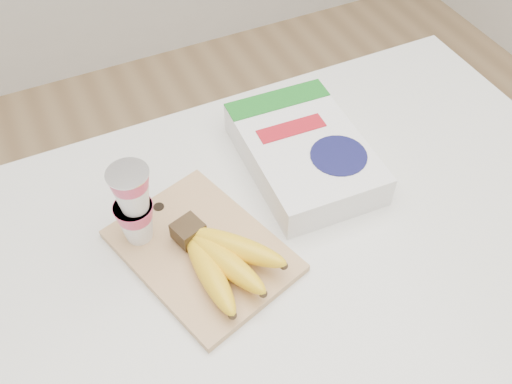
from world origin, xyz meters
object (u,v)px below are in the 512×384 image
(bananas, at_px, (221,259))
(yogurt_stack, at_px, (133,204))
(table, at_px, (278,368))
(cutting_board, at_px, (202,251))
(cereal_box, at_px, (304,152))

(bananas, relative_size, yogurt_stack, 1.32)
(table, xyz_separation_m, yogurt_stack, (-0.22, 0.13, 0.58))
(bananas, bearing_deg, cutting_board, 107.19)
(cutting_board, relative_size, cereal_box, 0.94)
(yogurt_stack, bearing_deg, cereal_box, 7.04)
(yogurt_stack, bearing_deg, table, -30.33)
(table, distance_m, cutting_board, 0.51)
(bananas, height_order, cereal_box, bananas)
(cutting_board, relative_size, bananas, 1.42)
(yogurt_stack, xyz_separation_m, cereal_box, (0.35, 0.04, -0.07))
(cereal_box, bearing_deg, cutting_board, -153.72)
(cutting_board, xyz_separation_m, bananas, (0.02, -0.05, 0.03))
(bananas, xyz_separation_m, cereal_box, (0.24, 0.16, -0.01))
(bananas, height_order, yogurt_stack, yogurt_stack)
(bananas, bearing_deg, table, -3.20)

